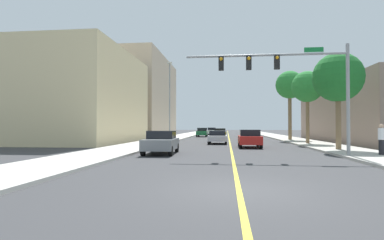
% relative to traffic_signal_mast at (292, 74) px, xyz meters
% --- Properties ---
extents(ground, '(192.00, 192.00, 0.00)m').
position_rel_traffic_signal_mast_xyz_m(ground, '(-3.51, 32.34, -4.94)').
color(ground, '#38383A').
extents(sidewalk_left, '(3.99, 168.00, 0.15)m').
position_rel_traffic_signal_mast_xyz_m(sidewalk_left, '(-11.79, 32.34, -4.86)').
color(sidewalk_left, beige).
rests_on(sidewalk_left, ground).
extents(sidewalk_right, '(3.99, 168.00, 0.15)m').
position_rel_traffic_signal_mast_xyz_m(sidewalk_right, '(4.76, 32.34, -4.86)').
color(sidewalk_right, '#B2ADA3').
rests_on(sidewalk_right, ground).
extents(lane_marking_center, '(0.16, 144.00, 0.01)m').
position_rel_traffic_signal_mast_xyz_m(lane_marking_center, '(-3.51, 32.34, -4.93)').
color(lane_marking_center, yellow).
rests_on(lane_marking_center, ground).
extents(building_left_near, '(16.69, 16.71, 10.17)m').
position_rel_traffic_signal_mast_xyz_m(building_left_near, '(-23.13, 14.43, 0.15)').
color(building_left_near, beige).
rests_on(building_left_near, ground).
extents(building_left_far, '(10.13, 21.73, 14.20)m').
position_rel_traffic_signal_mast_xyz_m(building_left_far, '(-19.85, 35.97, 2.16)').
color(building_left_far, tan).
rests_on(building_left_far, ground).
extents(traffic_signal_mast, '(9.58, 0.36, 6.51)m').
position_rel_traffic_signal_mast_xyz_m(traffic_signal_mast, '(0.00, 0.00, 0.00)').
color(traffic_signal_mast, gray).
rests_on(traffic_signal_mast, sidewalk_right).
extents(street_lamp, '(0.56, 0.28, 9.01)m').
position_rel_traffic_signal_mast_xyz_m(street_lamp, '(-10.29, 15.47, 0.15)').
color(street_lamp, gray).
rests_on(street_lamp, sidewalk_left).
extents(palm_near, '(3.60, 3.60, 7.09)m').
position_rel_traffic_signal_mast_xyz_m(palm_near, '(4.28, 4.79, 0.45)').
color(palm_near, brown).
rests_on(palm_near, sidewalk_right).
extents(palm_mid, '(3.10, 3.10, 7.18)m').
position_rel_traffic_signal_mast_xyz_m(palm_mid, '(4.16, 12.85, 0.78)').
color(palm_mid, brown).
rests_on(palm_mid, sidewalk_right).
extents(palm_far, '(3.50, 3.50, 8.67)m').
position_rel_traffic_signal_mast_xyz_m(palm_far, '(4.07, 20.91, 2.03)').
color(palm_far, brown).
rests_on(palm_far, sidewalk_right).
extents(car_white, '(1.88, 4.06, 1.55)m').
position_rel_traffic_signal_mast_xyz_m(car_white, '(-6.82, 43.70, -4.14)').
color(car_white, white).
rests_on(car_white, ground).
extents(car_red, '(1.89, 3.95, 1.54)m').
position_rel_traffic_signal_mast_xyz_m(car_red, '(-1.90, 8.07, -4.16)').
color(car_red, red).
rests_on(car_red, ground).
extents(car_green, '(1.79, 4.46, 1.55)m').
position_rel_traffic_signal_mast_xyz_m(car_green, '(-8.06, 34.02, -4.15)').
color(car_green, '#196638').
rests_on(car_green, ground).
extents(car_silver, '(1.92, 4.08, 1.36)m').
position_rel_traffic_signal_mast_xyz_m(car_silver, '(-4.79, 13.34, -4.22)').
color(car_silver, '#BCBCC1').
rests_on(car_silver, ground).
extents(car_gray, '(2.06, 4.05, 1.53)m').
position_rel_traffic_signal_mast_xyz_m(car_gray, '(-8.17, 1.26, -4.15)').
color(car_gray, slate).
rests_on(car_gray, ground).
extents(car_yellow, '(1.99, 3.96, 1.50)m').
position_rel_traffic_signal_mast_xyz_m(car_yellow, '(-4.90, 28.10, -4.17)').
color(car_yellow, gold).
rests_on(car_yellow, ground).
extents(pedestrian, '(0.38, 0.38, 1.82)m').
position_rel_traffic_signal_mast_xyz_m(pedestrian, '(5.26, 0.62, -3.87)').
color(pedestrian, black).
rests_on(pedestrian, sidewalk_right).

